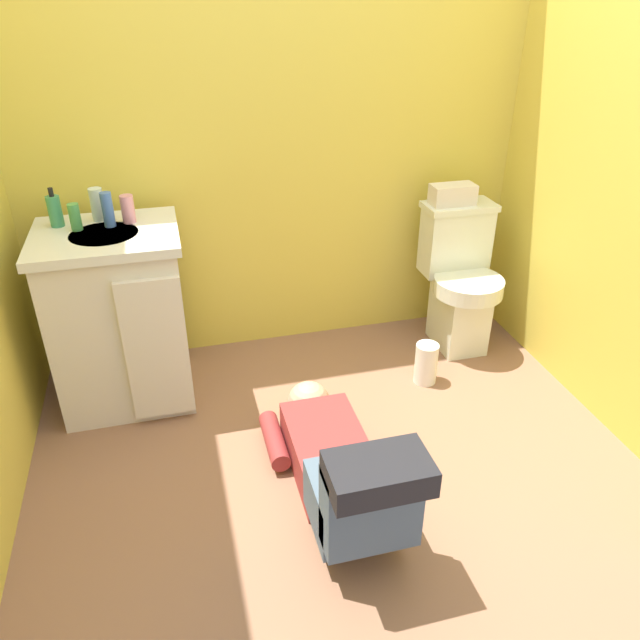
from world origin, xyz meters
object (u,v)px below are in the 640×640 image
object	(u,v)px
person_plumber	(340,467)
tissue_box	(453,195)
bottle_pink	(128,209)
paper_towel_roll	(426,363)
vanity_cabinet	(120,317)
bottle_blue	(108,210)
faucet	(103,209)
bottle_green	(75,217)
bottle_clear	(97,204)
toilet	(459,280)
soap_dispenser	(55,211)

from	to	relation	value
person_plumber	tissue_box	world-z (taller)	tissue_box
bottle_pink	paper_towel_roll	xyz separation A→B (m)	(1.29, -0.36, -0.78)
vanity_cabinet	paper_towel_roll	world-z (taller)	vanity_cabinet
person_plumber	bottle_blue	distance (m)	1.42
faucet	bottle_green	world-z (taller)	bottle_green
faucet	tissue_box	bearing A→B (deg)	0.15
vanity_cabinet	bottle_blue	distance (m)	0.48
bottle_clear	bottle_blue	distance (m)	0.10
person_plumber	bottle_clear	xyz separation A→B (m)	(-0.78, 1.07, 0.71)
vanity_cabinet	tissue_box	world-z (taller)	tissue_box
vanity_cabinet	faucet	world-z (taller)	faucet
vanity_cabinet	toilet	bearing A→B (deg)	2.03
toilet	tissue_box	size ratio (longest dim) A/B	3.41
toilet	bottle_blue	world-z (taller)	bottle_blue
bottle_green	bottle_blue	distance (m)	0.13
faucet	soap_dispenser	size ratio (longest dim) A/B	0.60
tissue_box	bottle_green	distance (m)	1.76
bottle_blue	bottle_pink	xyz separation A→B (m)	(0.08, 0.03, -0.01)
faucet	toilet	bearing A→B (deg)	-2.92
bottle_clear	bottle_pink	bearing A→B (deg)	-26.13
toilet	soap_dispenser	bearing A→B (deg)	177.98
toilet	bottle_clear	xyz separation A→B (m)	(-1.71, 0.10, 0.52)
soap_dispenser	bottle_clear	xyz separation A→B (m)	(0.17, 0.03, 0.00)
soap_dispenser	bottle_blue	distance (m)	0.22
toilet	vanity_cabinet	size ratio (longest dim) A/B	0.91
toilet	bottle_green	xyz separation A→B (m)	(-1.80, -0.00, 0.51)
paper_towel_roll	bottle_clear	bearing A→B (deg)	163.54
faucet	bottle_blue	bearing A→B (deg)	-72.08
bottle_clear	paper_towel_roll	xyz separation A→B (m)	(1.41, -0.42, -0.79)
vanity_cabinet	bottle_clear	bearing A→B (deg)	98.93
bottle_pink	bottle_green	bearing A→B (deg)	-169.70
bottle_green	bottle_blue	xyz separation A→B (m)	(0.13, 0.01, 0.02)
bottle_blue	person_plumber	bearing A→B (deg)	-53.19
person_plumber	tissue_box	distance (m)	1.52
bottle_green	bottle_pink	size ratio (longest dim) A/B	0.94
bottle_pink	vanity_cabinet	bearing A→B (deg)	-136.48
bottle_blue	tissue_box	bearing A→B (deg)	2.88
bottle_green	bottle_blue	bearing A→B (deg)	4.79
vanity_cabinet	person_plumber	distance (m)	1.22
tissue_box	soap_dispenser	xyz separation A→B (m)	(-1.84, -0.02, 0.09)
soap_dispenser	bottle_clear	bearing A→B (deg)	10.57
toilet	bottle_pink	bearing A→B (deg)	178.69
soap_dispenser	person_plumber	bearing A→B (deg)	-47.59
vanity_cabinet	soap_dispenser	xyz separation A→B (m)	(-0.19, 0.13, 0.47)
paper_towel_roll	faucet	bearing A→B (deg)	163.74
paper_towel_roll	bottle_pink	bearing A→B (deg)	164.55
toilet	bottle_blue	bearing A→B (deg)	179.70
bottle_green	bottle_pink	world-z (taller)	bottle_pink
person_plumber	paper_towel_roll	world-z (taller)	person_plumber
toilet	paper_towel_roll	bearing A→B (deg)	-133.20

